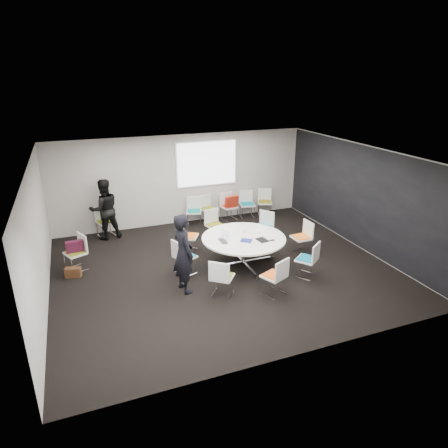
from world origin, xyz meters
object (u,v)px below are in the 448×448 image
object	(u,v)px
chair_ring_d	(189,242)
person_back	(105,209)
chair_back_e	(265,207)
chair_person_back	(106,227)
chair_ring_b	(263,233)
maroon_bag	(74,246)
chair_back_a	(194,217)
chair_back_b	(209,214)
chair_ring_a	(301,243)
cup	(244,231)
chair_ring_g	(274,283)
person_main	(183,253)
chair_ring_c	(215,231)
brown_bag	(73,272)
chair_back_c	(229,212)
chair_ring_f	(222,284)
chair_ring_h	(307,266)
chair_back_d	(247,209)
conference_table	(243,245)
chair_spare_left	(77,259)
laptop	(225,241)
chair_ring_e	(185,263)

from	to	relation	value
chair_ring_d	person_back	world-z (taller)	person_back
chair_back_e	chair_person_back	bearing A→B (deg)	22.08
chair_ring_b	maroon_bag	bearing A→B (deg)	52.90
person_back	maroon_bag	xyz separation A→B (m)	(-0.90, -1.79, -0.26)
chair_back_a	chair_back_b	distance (m)	0.52
chair_ring_a	cup	size ratio (longest dim) A/B	9.78
chair_ring_d	chair_ring_g	xyz separation A→B (m)	(1.11, -2.80, 0.00)
person_main	person_back	bearing A→B (deg)	8.56
chair_ring_c	brown_bag	distance (m)	4.01
chair_back_e	cup	xyz separation A→B (m)	(-2.01, -2.86, 0.50)
chair_ring_g	person_back	xyz separation A→B (m)	(-3.07, 4.57, 0.61)
chair_back_c	maroon_bag	xyz separation A→B (m)	(-4.79, -1.96, 0.34)
chair_back_b	brown_bag	xyz separation A→B (m)	(-4.21, -2.33, -0.16)
chair_ring_a	cup	distance (m)	1.66
chair_ring_f	person_main	world-z (taller)	person_main
chair_ring_g	chair_ring_c	bearing A→B (deg)	68.51
chair_ring_h	chair_back_d	bearing A→B (deg)	48.03
chair_ring_h	conference_table	bearing A→B (deg)	97.73
chair_ring_g	chair_back_e	world-z (taller)	same
chair_ring_f	chair_spare_left	bearing A→B (deg)	178.66
maroon_bag	person_back	bearing A→B (deg)	63.32
chair_ring_g	cup	xyz separation A→B (m)	(0.11, 1.87, 0.50)
chair_back_e	person_back	distance (m)	5.23
person_main	maroon_bag	size ratio (longest dim) A/B	4.50
chair_ring_g	chair_ring_b	bearing A→B (deg)	43.82
chair_ring_c	chair_back_d	world-z (taller)	same
brown_bag	maroon_bag	bearing A→B (deg)	74.44
chair_ring_h	chair_back_e	xyz separation A→B (m)	(1.02, 4.28, 0.00)
chair_back_c	laptop	distance (m)	3.52
chair_back_d	maroon_bag	world-z (taller)	chair_back_d
chair_ring_f	chair_ring_g	world-z (taller)	same
chair_person_back	laptop	bearing A→B (deg)	110.32
chair_back_a	chair_back_d	xyz separation A→B (m)	(1.86, 0.05, 0.00)
chair_ring_a	chair_ring_d	world-z (taller)	same
chair_spare_left	chair_back_b	bearing A→B (deg)	-88.01
chair_ring_d	laptop	distance (m)	1.46
chair_ring_f	laptop	size ratio (longest dim) A/B	2.70
person_back	chair_ring_g	bearing A→B (deg)	115.53
chair_ring_b	chair_back_e	world-z (taller)	same
chair_ring_d	chair_ring_f	size ratio (longest dim) A/B	1.00
chair_ring_h	person_back	size ratio (longest dim) A/B	0.50
chair_ring_c	brown_bag	size ratio (longest dim) A/B	2.44
maroon_bag	chair_ring_e	bearing A→B (deg)	-25.35
laptop	cup	xyz separation A→B (m)	(0.67, 0.34, 0.03)
laptop	chair_ring_b	bearing A→B (deg)	-57.63
chair_ring_f	chair_ring_g	distance (m)	1.13
chair_ring_a	chair_ring_g	world-z (taller)	same
chair_ring_e	person_main	distance (m)	1.00
chair_back_b	chair_ring_e	bearing A→B (deg)	43.25
chair_ring_c	brown_bag	bearing A→B (deg)	1.40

